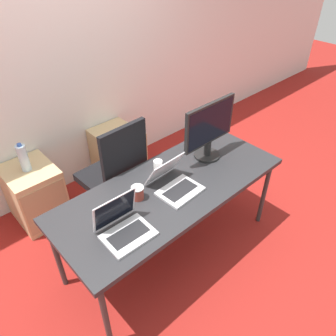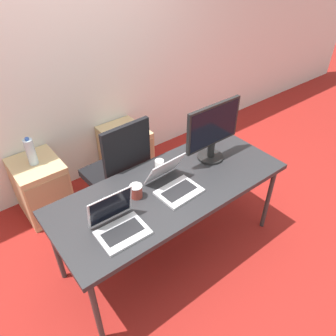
% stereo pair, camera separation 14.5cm
% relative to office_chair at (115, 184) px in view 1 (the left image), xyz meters
% --- Properties ---
extents(ground_plane, '(14.00, 14.00, 0.00)m').
position_rel_office_chair_xyz_m(ground_plane, '(0.11, -0.63, -0.42)').
color(ground_plane, maroon).
extents(wall_back, '(10.00, 0.05, 2.60)m').
position_rel_office_chair_xyz_m(wall_back, '(0.11, 0.83, 0.88)').
color(wall_back, silver).
rests_on(wall_back, ground_plane).
extents(desk, '(1.86, 0.77, 0.74)m').
position_rel_office_chair_xyz_m(desk, '(0.11, -0.63, 0.27)').
color(desk, '#28282B').
rests_on(desk, ground_plane).
extents(office_chair, '(0.56, 0.57, 1.10)m').
position_rel_office_chair_xyz_m(office_chair, '(0.00, 0.00, 0.00)').
color(office_chair, '#232326').
rests_on(office_chair, ground_plane).
extents(cabinet_left, '(0.43, 0.51, 0.58)m').
position_rel_office_chair_xyz_m(cabinet_left, '(-0.55, 0.54, -0.13)').
color(cabinet_left, tan).
rests_on(cabinet_left, ground_plane).
extents(cabinet_right, '(0.43, 0.51, 0.58)m').
position_rel_office_chair_xyz_m(cabinet_right, '(0.41, 0.54, -0.13)').
color(cabinet_right, tan).
rests_on(cabinet_right, ground_plane).
extents(water_bottle, '(0.08, 0.08, 0.27)m').
position_rel_office_chair_xyz_m(water_bottle, '(-0.55, 0.54, 0.28)').
color(water_bottle, silver).
rests_on(water_bottle, cabinet_left).
extents(laptop_left, '(0.32, 0.29, 0.25)m').
position_rel_office_chair_xyz_m(laptop_left, '(-0.43, -0.77, 0.37)').
color(laptop_left, silver).
rests_on(laptop_left, desk).
extents(laptop_right, '(0.33, 0.37, 0.23)m').
position_rel_office_chair_xyz_m(laptop_right, '(0.11, -0.67, 0.36)').
color(laptop_right, silver).
rests_on(laptop_right, desk).
extents(monitor, '(0.54, 0.22, 0.50)m').
position_rel_office_chair_xyz_m(monitor, '(0.61, -0.55, 0.58)').
color(monitor, black).
rests_on(monitor, desk).
extents(coffee_cup_white, '(0.07, 0.07, 0.10)m').
position_rel_office_chair_xyz_m(coffee_cup_white, '(0.15, -0.43, 0.37)').
color(coffee_cup_white, white).
rests_on(coffee_cup_white, desk).
extents(coffee_cup_brown, '(0.09, 0.09, 0.10)m').
position_rel_office_chair_xyz_m(coffee_cup_brown, '(-0.16, -0.57, 0.37)').
color(coffee_cup_brown, maroon).
rests_on(coffee_cup_brown, desk).
extents(scissors, '(0.16, 0.04, 0.01)m').
position_rel_office_chair_xyz_m(scissors, '(-0.41, -0.54, 0.32)').
color(scissors, '#B2B2B7').
rests_on(scissors, desk).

